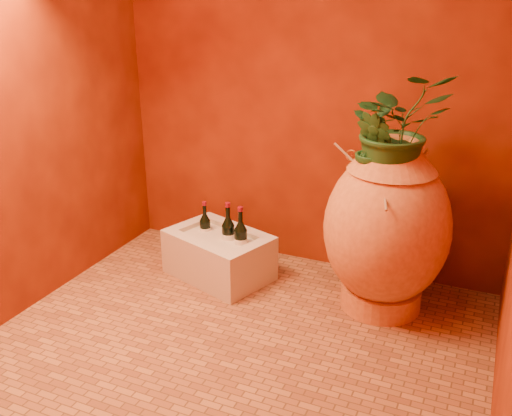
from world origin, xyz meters
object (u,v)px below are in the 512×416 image
at_px(wall_tap, 350,163).
at_px(wine_bottle_b, 241,240).
at_px(amphora, 387,227).
at_px(wine_bottle_c, 228,236).
at_px(stone_basin, 219,256).
at_px(wine_bottle_a, 205,229).

bearing_deg(wall_tap, wine_bottle_b, -145.44).
height_order(amphora, wine_bottle_c, amphora).
distance_m(wine_bottle_c, wall_tap, 0.88).
relative_size(stone_basin, wine_bottle_c, 2.14).
xyz_separation_m(amphora, wall_tap, (-0.31, 0.32, 0.25)).
relative_size(amphora, stone_basin, 1.36).
xyz_separation_m(wine_bottle_c, wall_tap, (0.66, 0.35, 0.46)).
bearing_deg(wine_bottle_a, wine_bottle_b, -17.69).
distance_m(amphora, stone_basin, 1.09).
xyz_separation_m(amphora, wine_bottle_b, (-0.86, -0.06, -0.21)).
distance_m(amphora, wine_bottle_c, 0.99).
height_order(stone_basin, wine_bottle_b, wine_bottle_b).
bearing_deg(wall_tap, wine_bottle_a, -161.36).
bearing_deg(wine_bottle_b, wall_tap, 34.56).
bearing_deg(wine_bottle_c, wall_tap, 28.05).
bearing_deg(amphora, wall_tap, 133.76).
distance_m(stone_basin, wall_tap, 1.01).
bearing_deg(amphora, wine_bottle_b, -175.74).
relative_size(wine_bottle_a, wine_bottle_c, 0.86).
xyz_separation_m(wine_bottle_a, wine_bottle_c, (0.20, -0.06, 0.02)).
bearing_deg(wall_tap, stone_basin, -152.93).
relative_size(stone_basin, wine_bottle_b, 2.13).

